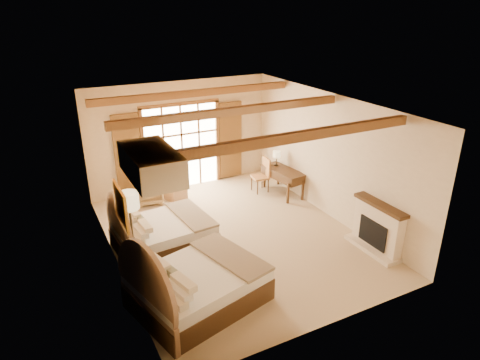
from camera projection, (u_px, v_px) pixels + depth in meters
floor at (234, 236)px, 10.34m from camera, size 7.00×7.00×0.00m
wall_back at (181, 136)px, 12.59m from camera, size 5.50×0.00×5.50m
wall_left at (111, 199)px, 8.56m from camera, size 0.00×7.00×7.00m
wall_right at (330, 157)px, 10.88m from camera, size 0.00×7.00×7.00m
ceiling at (233, 106)px, 9.10m from camera, size 7.00×7.00×0.00m
ceiling_beams at (233, 111)px, 9.15m from camera, size 5.39×4.60×0.18m
french_doors at (182, 147)px, 12.68m from camera, size 3.95×0.08×2.60m
fireplace at (377, 230)px, 9.60m from camera, size 0.46×1.40×1.16m
painting at (121, 206)px, 7.90m from camera, size 0.06×0.95×0.75m
canopy_valance at (151, 164)px, 6.55m from camera, size 0.70×1.40×0.45m
bed_near at (190, 285)px, 7.82m from camera, size 2.68×2.23×1.50m
bed_far at (157, 232)px, 9.67m from camera, size 2.21×1.74×1.38m
nightstand at (145, 277)px, 8.31m from camera, size 0.60×0.60×0.60m
floor_lamp at (129, 206)px, 8.28m from camera, size 0.40×0.40×1.87m
armchair at (148, 191)px, 11.98m from camera, size 0.82×0.84×0.69m
ottoman at (175, 193)px, 12.25m from camera, size 0.65×0.65×0.37m
desk at (283, 181)px, 12.52m from camera, size 0.79×1.46×0.75m
desk_chair at (261, 181)px, 12.69m from camera, size 0.49×0.49×1.03m
desk_lamp at (277, 155)px, 12.59m from camera, size 0.22×0.22×0.43m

